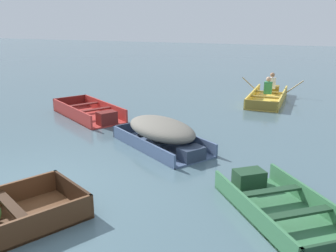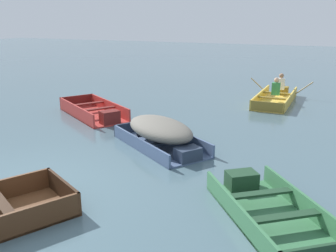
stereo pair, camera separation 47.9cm
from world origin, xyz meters
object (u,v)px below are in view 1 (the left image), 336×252
object	(u,v)px
skiff_red_near_moored	(90,113)
rowboat_yellow_with_crew	(268,95)
skiff_slate_blue_mid_moored	(162,132)
skiff_green_far_moored	(278,206)

from	to	relation	value
skiff_red_near_moored	rowboat_yellow_with_crew	size ratio (longest dim) A/B	0.91
skiff_red_near_moored	skiff_slate_blue_mid_moored	world-z (taller)	skiff_slate_blue_mid_moored
skiff_red_near_moored	skiff_slate_blue_mid_moored	size ratio (longest dim) A/B	1.05
skiff_green_far_moored	rowboat_yellow_with_crew	world-z (taller)	rowboat_yellow_with_crew
skiff_green_far_moored	skiff_red_near_moored	bearing A→B (deg)	146.44
skiff_slate_blue_mid_moored	skiff_green_far_moored	size ratio (longest dim) A/B	1.07
skiff_slate_blue_mid_moored	rowboat_yellow_with_crew	distance (m)	6.54
skiff_slate_blue_mid_moored	skiff_green_far_moored	bearing A→B (deg)	-37.70
skiff_red_near_moored	rowboat_yellow_with_crew	world-z (taller)	rowboat_yellow_with_crew
skiff_red_near_moored	skiff_green_far_moored	xyz separation A→B (m)	(5.97, -3.96, -0.03)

